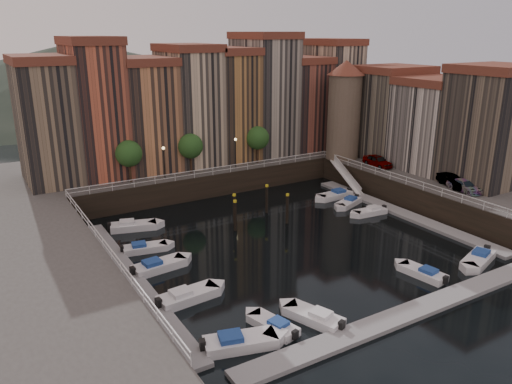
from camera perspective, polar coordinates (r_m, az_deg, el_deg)
ground at (r=51.91m, az=2.98°, el=-5.41°), size 200.00×200.00×0.00m
quay_far at (r=73.25m, az=-8.37°, el=2.64°), size 80.00×20.00×3.00m
quay_right at (r=69.01m, az=23.71°, el=0.34°), size 20.00×36.00×3.00m
dock_left at (r=44.78m, az=-14.03°, el=-9.69°), size 2.00×28.00×0.35m
dock_right at (r=61.14m, az=16.26°, el=-2.29°), size 2.00×28.00×0.35m
dock_near at (r=40.41m, az=16.86°, el=-13.16°), size 30.00×2.00×0.35m
mountains at (r=152.70m, az=-20.49°, el=12.03°), size 145.00×100.00×18.00m
far_terrace at (r=70.45m, az=-5.40°, el=10.00°), size 48.70×10.30×17.50m
right_terrace at (r=69.49m, az=19.95°, el=7.75°), size 9.30×24.30×14.00m
corner_tower at (r=72.16m, az=10.05°, el=9.38°), size 5.20×5.20×13.80m
promenade_trees at (r=64.56m, az=-6.96°, el=5.29°), size 21.20×3.20×5.20m
street_lamps at (r=63.95m, az=-6.30°, el=4.56°), size 10.36×0.36×4.18m
railings at (r=54.44m, az=0.19°, el=-0.01°), size 36.08×34.04×0.52m
gangway at (r=68.68m, az=10.27°, el=1.87°), size 2.78×8.32×3.73m
mooring_pilings at (r=55.76m, az=0.03°, el=-1.89°), size 6.39×4.40×3.78m
boat_left_0 at (r=35.32m, az=-2.01°, el=-16.79°), size 5.42×3.18×1.21m
boat_left_1 at (r=40.92m, az=-7.89°, el=-11.71°), size 5.33×2.33×1.21m
boat_left_2 at (r=46.18m, az=-11.15°, el=-8.29°), size 5.22×2.36×1.18m
boat_left_3 at (r=50.19m, az=-12.68°, el=-6.27°), size 4.57×2.38×1.02m
boat_left_4 at (r=55.81m, az=-13.96°, el=-3.80°), size 5.26×3.15×1.18m
boat_right_0 at (r=51.03m, az=24.09°, el=-6.99°), size 5.14×3.23×1.16m
boat_right_2 at (r=60.15m, az=12.95°, el=-2.19°), size 4.40×1.93×0.99m
boat_right_3 at (r=62.72m, az=10.56°, el=-1.19°), size 4.57×3.03×1.03m
boat_right_4 at (r=65.14m, az=9.08°, el=-0.35°), size 5.04×1.94×1.15m
boat_near_0 at (r=37.16m, az=2.06°, el=-14.99°), size 2.49×4.39×0.98m
boat_near_1 at (r=38.24m, az=6.73°, el=-14.00°), size 3.19×4.94×1.11m
boat_near_3 at (r=46.58m, az=18.59°, el=-8.77°), size 2.24×4.56×1.02m
car_a at (r=69.32m, az=13.72°, el=3.39°), size 2.10×4.70×1.57m
car_b at (r=62.83m, az=21.66°, el=1.16°), size 3.09×5.10×1.59m
car_c at (r=61.60m, az=22.71°, el=0.57°), size 2.35×4.67×1.30m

